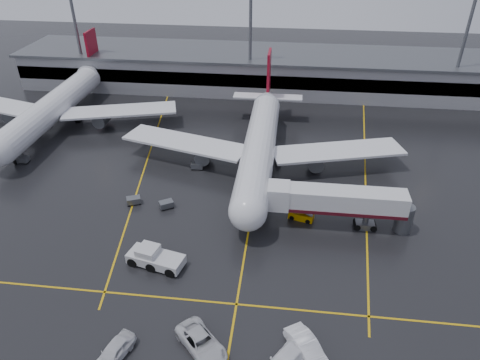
# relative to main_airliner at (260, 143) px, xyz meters

# --- Properties ---
(ground) EXTENTS (220.00, 220.00, 0.00)m
(ground) POSITION_rel_main_airliner_xyz_m (0.00, -9.70, -4.21)
(ground) COLOR black
(ground) RESTS_ON ground
(apron_line_centre) EXTENTS (0.25, 90.00, 0.02)m
(apron_line_centre) POSITION_rel_main_airliner_xyz_m (0.00, -9.70, -4.20)
(apron_line_centre) COLOR gold
(apron_line_centre) RESTS_ON ground
(apron_line_stop) EXTENTS (60.00, 0.25, 0.02)m
(apron_line_stop) POSITION_rel_main_airliner_xyz_m (0.00, -31.70, -4.20)
(apron_line_stop) COLOR gold
(apron_line_stop) RESTS_ON ground
(apron_line_left) EXTENTS (9.99, 69.35, 0.02)m
(apron_line_left) POSITION_rel_main_airliner_xyz_m (-20.00, 0.30, -4.20)
(apron_line_left) COLOR gold
(apron_line_left) RESTS_ON ground
(apron_line_right) EXTENTS (7.57, 69.64, 0.02)m
(apron_line_right) POSITION_rel_main_airliner_xyz_m (18.00, 0.30, -4.20)
(apron_line_right) COLOR gold
(apron_line_right) RESTS_ON ground
(terminal) EXTENTS (122.00, 19.00, 8.60)m
(terminal) POSITION_rel_main_airliner_xyz_m (0.00, 38.23, 0.11)
(terminal) COLOR gray
(terminal) RESTS_ON ground
(light_mast_left) EXTENTS (3.00, 1.20, 25.45)m
(light_mast_left) POSITION_rel_main_airliner_xyz_m (-45.00, 32.30, 10.27)
(light_mast_left) COLOR #595B60
(light_mast_left) RESTS_ON ground
(light_mast_mid) EXTENTS (3.00, 1.20, 25.45)m
(light_mast_mid) POSITION_rel_main_airliner_xyz_m (-5.00, 32.30, 10.27)
(light_mast_mid) COLOR #595B60
(light_mast_mid) RESTS_ON ground
(light_mast_right) EXTENTS (3.00, 1.20, 25.45)m
(light_mast_right) POSITION_rel_main_airliner_xyz_m (40.00, 32.30, 10.27)
(light_mast_right) COLOR #595B60
(light_mast_right) RESTS_ON ground
(main_airliner) EXTENTS (48.80, 45.60, 14.10)m
(main_airliner) POSITION_rel_main_airliner_xyz_m (0.00, 0.00, 0.00)
(main_airliner) COLOR silver
(main_airliner) RESTS_ON ground
(second_airliner) EXTENTS (48.80, 45.60, 14.10)m
(second_airliner) POSITION_rel_main_airliner_xyz_m (-42.00, 12.00, 0.00)
(second_airliner) COLOR silver
(second_airliner) RESTS_ON ground
(jet_bridge) EXTENTS (19.90, 3.40, 6.05)m
(jet_bridge) POSITION_rel_main_airliner_xyz_m (11.87, -15.70, -0.28)
(jet_bridge) COLOR silver
(jet_bridge) RESTS_ON ground
(pushback_tractor) EXTENTS (7.54, 4.48, 2.53)m
(pushback_tractor) POSITION_rel_main_airliner_xyz_m (-10.97, -26.38, -3.20)
(pushback_tractor) COLOR #BDBDC0
(pushback_tractor) RESTS_ON ground
(belt_loader) EXTENTS (3.78, 2.39, 2.22)m
(belt_loader) POSITION_rel_main_airliner_xyz_m (7.18, -14.70, -3.66)
(belt_loader) COLOR #C68700
(belt_loader) RESTS_ON ground
(service_van_a) EXTENTS (6.58, 6.73, 1.79)m
(service_van_a) POSITION_rel_main_airliner_xyz_m (-2.76, -37.92, -3.31)
(service_van_a) COLOR silver
(service_van_a) RESTS_ON ground
(service_van_c) EXTENTS (4.98, 6.14, 1.96)m
(service_van_c) POSITION_rel_main_airliner_xyz_m (7.82, -37.46, -3.23)
(service_van_c) COLOR white
(service_van_c) RESTS_ON ground
(service_van_d) EXTENTS (3.57, 5.51, 1.74)m
(service_van_d) POSITION_rel_main_airliner_xyz_m (-11.15, -39.98, -3.34)
(service_van_d) COLOR silver
(service_van_d) RESTS_ON ground
(baggage_cart_a) EXTENTS (2.38, 2.16, 1.12)m
(baggage_cart_a) POSITION_rel_main_airliner_xyz_m (-12.70, -14.37, -3.58)
(baggage_cart_a) COLOR #595B60
(baggage_cart_a) RESTS_ON ground
(baggage_cart_b) EXTENTS (2.35, 1.98, 1.12)m
(baggage_cart_b) POSITION_rel_main_airliner_xyz_m (-17.84, -13.94, -3.58)
(baggage_cart_b) COLOR #595B60
(baggage_cart_b) RESTS_ON ground
(baggage_cart_c) EXTENTS (2.09, 1.45, 1.12)m
(baggage_cart_c) POSITION_rel_main_airliner_xyz_m (-10.45, -2.61, -3.58)
(baggage_cart_c) COLOR #595B60
(baggage_cart_c) RESTS_ON ground
(baggage_cart_d) EXTENTS (2.28, 1.79, 1.12)m
(baggage_cart_d) POSITION_rel_main_airliner_xyz_m (-44.65, -0.44, -3.58)
(baggage_cart_d) COLOR #595B60
(baggage_cart_d) RESTS_ON ground
(baggage_cart_e) EXTENTS (2.04, 1.37, 1.12)m
(baggage_cart_e) POSITION_rel_main_airliner_xyz_m (-41.11, -4.12, -3.58)
(baggage_cart_e) COLOR #595B60
(baggage_cart_e) RESTS_ON ground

